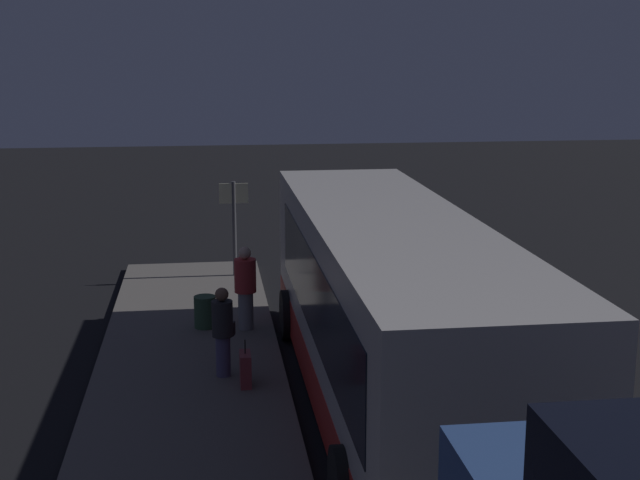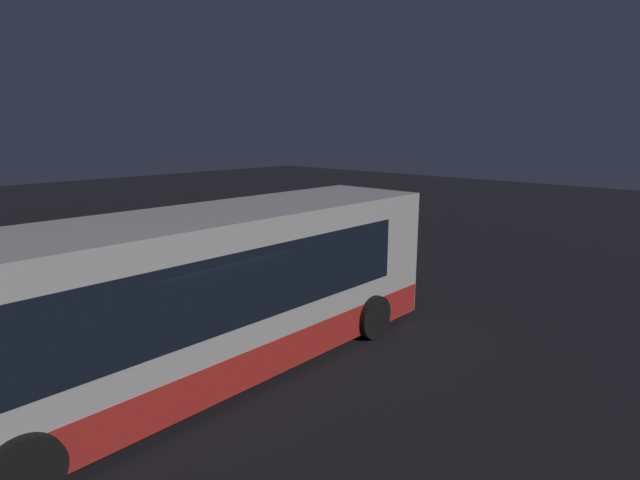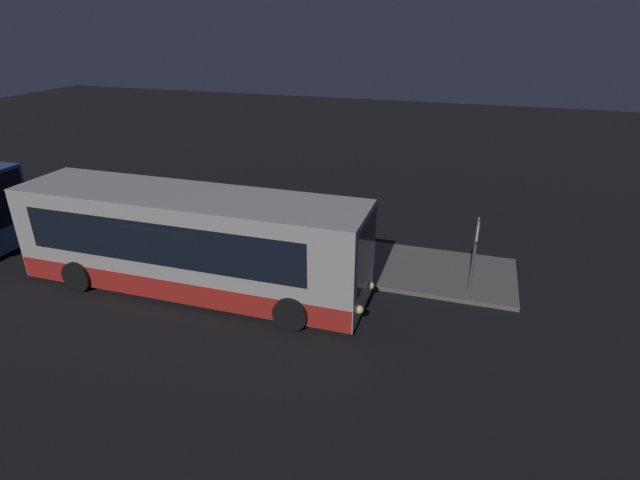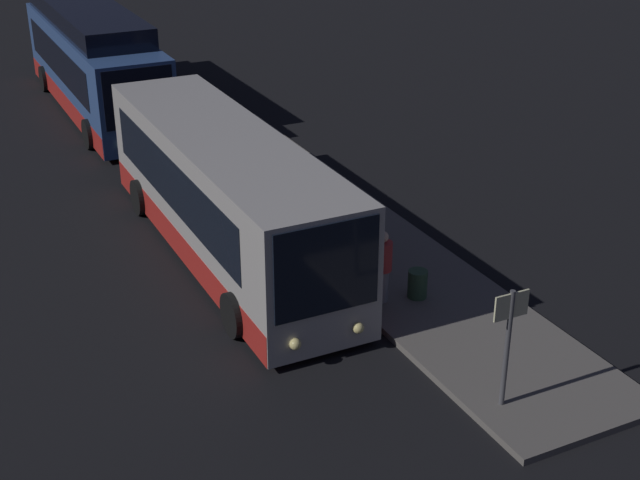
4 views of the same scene
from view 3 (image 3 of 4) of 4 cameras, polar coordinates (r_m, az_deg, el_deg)
The scene contains 8 objects.
ground at distance 16.60m, azimuth -14.57°, elevation -5.23°, with size 80.00×80.00×0.00m, color black.
platform at distance 19.08m, azimuth -9.56°, elevation -0.47°, with size 20.00×3.35×0.14m.
bus_lead at distance 15.89m, azimuth -14.68°, elevation -0.29°, with size 11.13×2.83×3.14m.
passenger_boarding at distance 17.57m, azimuth -5.92°, elevation 0.78°, with size 0.60×0.45×1.58m.
passenger_waiting at distance 16.31m, azimuth 1.68°, elevation -0.80°, with size 0.45×0.45×1.69m.
suitcase at distance 17.71m, azimuth -7.83°, elevation -1.12°, with size 0.46×0.18×0.80m.
sign_post at distance 15.61m, azimuth 17.32°, elevation -0.72°, with size 0.10×0.71×2.36m.
trash_bin at distance 17.22m, azimuth 3.05°, elevation -1.52°, with size 0.44×0.44×0.65m.
Camera 3 is at (8.17, -12.05, 7.97)m, focal length 28.00 mm.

